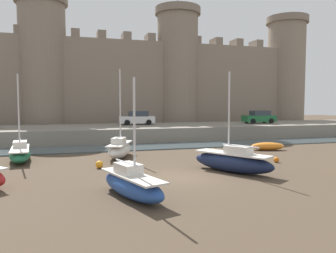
{
  "coord_description": "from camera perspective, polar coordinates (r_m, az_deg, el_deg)",
  "views": [
    {
      "loc": [
        -5.72,
        -16.78,
        4.03
      ],
      "look_at": [
        0.44,
        4.15,
        2.5
      ],
      "focal_mm": 35.0,
      "sensor_mm": 36.0,
      "label": 1
    }
  ],
  "objects": [
    {
      "name": "ground_plane",
      "position": [
        18.18,
        2.38,
        -8.8
      ],
      "size": [
        160.0,
        160.0,
        0.0
      ],
      "primitive_type": "plane",
      "color": "#4C3D2D"
    },
    {
      "name": "water_channel",
      "position": [
        30.23,
        -5.36,
        -3.57
      ],
      "size": [
        80.0,
        4.5,
        0.1
      ],
      "primitive_type": "cube",
      "color": "#47565B",
      "rests_on": "ground"
    },
    {
      "name": "quay_road",
      "position": [
        37.25,
        -7.5,
        -1.06
      ],
      "size": [
        67.18,
        10.0,
        1.52
      ],
      "primitive_type": "cube",
      "color": "gray",
      "rests_on": "ground"
    },
    {
      "name": "castle",
      "position": [
        46.24,
        -9.35,
        8.7
      ],
      "size": [
        61.73,
        6.54,
        20.74
      ],
      "color": "gray",
      "rests_on": "ground"
    },
    {
      "name": "sailboat_midflat_right",
      "position": [
        19.66,
        11.17,
        -5.92
      ],
      "size": [
        3.87,
        5.2,
        5.9
      ],
      "color": "#141E3D",
      "rests_on": "ground"
    },
    {
      "name": "rowboat_midflat_centre",
      "position": [
        29.65,
        16.97,
        -3.28
      ],
      "size": [
        3.09,
        1.65,
        0.68
      ],
      "color": "orange",
      "rests_on": "ground"
    },
    {
      "name": "sailboat_near_channel_right",
      "position": [
        24.73,
        -8.38,
        -3.9
      ],
      "size": [
        2.88,
        4.71,
        6.6
      ],
      "color": "silver",
      "rests_on": "ground"
    },
    {
      "name": "sailboat_near_channel_left",
      "position": [
        25.35,
        -24.36,
        -4.23
      ],
      "size": [
        1.94,
        5.51,
        6.07
      ],
      "color": "#1E6B47",
      "rests_on": "ground"
    },
    {
      "name": "sailboat_foreground_left",
      "position": [
        14.35,
        -6.32,
        -9.91
      ],
      "size": [
        2.66,
        4.83,
        5.13
      ],
      "color": "#234793",
      "rests_on": "ground"
    },
    {
      "name": "mooring_buoy_near_shore",
      "position": [
        26.94,
        7.82,
        -4.2
      ],
      "size": [
        0.4,
        0.4,
        0.4
      ],
      "primitive_type": "sphere",
      "color": "orange",
      "rests_on": "ground"
    },
    {
      "name": "mooring_buoy_near_channel",
      "position": [
        23.74,
        18.35,
        -5.5
      ],
      "size": [
        0.38,
        0.38,
        0.38
      ],
      "primitive_type": "sphere",
      "color": "orange",
      "rests_on": "ground"
    },
    {
      "name": "mooring_buoy_mid_mud",
      "position": [
        20.97,
        -11.87,
        -6.49
      ],
      "size": [
        0.48,
        0.48,
        0.48
      ],
      "primitive_type": "sphere",
      "color": "orange",
      "rests_on": "ground"
    },
    {
      "name": "car_quay_centre_west",
      "position": [
        43.45,
        15.6,
        1.58
      ],
      "size": [
        4.16,
        2.0,
        1.62
      ],
      "color": "#1E6638",
      "rests_on": "quay_road"
    },
    {
      "name": "car_quay_west",
      "position": [
        39.1,
        -5.37,
        1.46
      ],
      "size": [
        4.16,
        2.0,
        1.62
      ],
      "color": "silver",
      "rests_on": "quay_road"
    }
  ]
}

